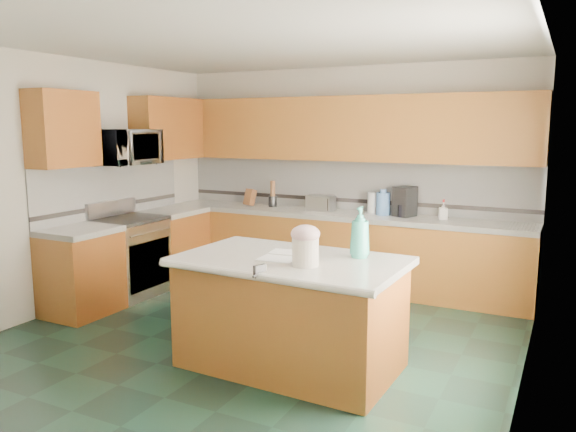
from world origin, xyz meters
The scene contains 52 objects.
floor centered at (0.00, 0.00, 0.00)m, with size 4.60×4.60×0.00m, color black.
ceiling centered at (0.00, 0.00, 2.70)m, with size 4.60×4.60×0.00m, color white.
wall_back centered at (0.00, 2.32, 1.35)m, with size 4.60×0.04×2.70m, color beige.
wall_front centered at (0.00, -2.32, 1.35)m, with size 4.60×0.04×2.70m, color beige.
wall_left centered at (-2.32, 0.00, 1.35)m, with size 0.04×4.60×2.70m, color beige.
wall_right centered at (2.32, 0.00, 1.35)m, with size 0.04×4.60×2.70m, color beige.
back_base_cab centered at (0.00, 2.00, 0.43)m, with size 4.60×0.60×0.86m, color #57280C.
back_countertop centered at (0.00, 2.00, 0.89)m, with size 4.60×0.64×0.06m, color white.
back_upper_cab centered at (0.00, 2.13, 1.94)m, with size 4.60×0.33×0.78m, color #57280C.
back_backsplash centered at (0.00, 2.29, 1.24)m, with size 4.60×0.02×0.63m, color silver.
back_accent_band centered at (0.00, 2.28, 1.04)m, with size 4.60×0.01×0.05m, color black.
left_base_cab_rear centered at (-2.00, 1.29, 0.43)m, with size 0.60×0.82×0.86m, color #57280C.
left_counter_rear centered at (-2.00, 1.29, 0.89)m, with size 0.64×0.82×0.06m, color white.
left_base_cab_front centered at (-2.00, -0.24, 0.43)m, with size 0.60×0.72×0.86m, color #57280C.
left_counter_front centered at (-2.00, -0.24, 0.89)m, with size 0.64×0.72×0.06m, color white.
left_backsplash centered at (-2.29, 0.55, 1.24)m, with size 0.02×2.30×0.63m, color silver.
left_accent_band centered at (-2.28, 0.55, 1.04)m, with size 0.01×2.30×0.05m, color black.
left_upper_cab_rear centered at (-2.13, 1.42, 1.94)m, with size 0.33×1.09×0.78m, color #57280C.
left_upper_cab_front centered at (-2.13, -0.24, 1.94)m, with size 0.33×0.72×0.78m, color #57280C.
range_body centered at (-2.00, 0.50, 0.44)m, with size 0.60×0.76×0.88m, color #B7B7BC.
range_oven_door centered at (-1.71, 0.50, 0.40)m, with size 0.02×0.68×0.55m, color black.
range_cooktop centered at (-2.00, 0.50, 0.90)m, with size 0.62×0.78×0.04m, color black.
range_handle centered at (-1.68, 0.50, 0.78)m, with size 0.02×0.02×0.66m, color #B7B7BC.
range_backguard centered at (-2.26, 0.50, 1.02)m, with size 0.06×0.76×0.18m, color #B7B7BC.
microwave centered at (-2.00, 0.50, 1.73)m, with size 0.73×0.50×0.41m, color #B7B7BC.
island_base centered at (0.57, -0.42, 0.43)m, with size 1.70×0.97×0.86m, color #57280C.
island_top centered at (0.57, -0.42, 0.89)m, with size 1.80×1.07×0.06m, color white.
island_bullnose centered at (0.57, -0.96, 0.89)m, with size 0.06×0.06×1.80m, color white.
treat_jar centered at (0.79, -0.61, 1.03)m, with size 0.20×0.20×0.21m, color beige.
treat_jar_lid centered at (0.79, -0.61, 1.17)m, with size 0.22×0.22×0.14m, color #D2A6AB.
treat_jar_knob centered at (0.79, -0.61, 1.21)m, with size 0.03×0.03×0.07m, color tan.
treat_jar_knob_end_l centered at (0.75, -0.61, 1.21)m, with size 0.04×0.04×0.04m, color tan.
treat_jar_knob_end_r centered at (0.82, -0.61, 1.21)m, with size 0.04×0.04×0.04m, color tan.
soap_bottle_island centered at (1.06, -0.17, 1.13)m, with size 0.16×0.16×0.41m, color teal.
paper_sheet_a centered at (0.49, -0.51, 0.92)m, with size 0.30×0.22×0.00m, color white.
paper_sheet_b centered at (0.44, -0.26, 0.92)m, with size 0.26×0.19×0.00m, color white.
clamp_body centered at (0.58, -0.94, 0.93)m, with size 0.03×0.10×0.09m, color black.
clamp_handle centered at (0.58, -1.00, 0.91)m, with size 0.02×0.02×0.07m, color black.
knife_block centered at (-1.29, 2.05, 1.03)m, with size 0.12×0.10×0.22m, color #472814.
utensil_crock centered at (-0.96, 2.08, 0.99)m, with size 0.11×0.11×0.14m, color black.
utensil_bundle centered at (-0.96, 2.08, 1.16)m, with size 0.07×0.07×0.20m, color #472814.
toaster_oven centered at (-0.25, 2.05, 1.01)m, with size 0.33×0.22×0.19m, color #B7B7BC.
toaster_oven_door centered at (-0.25, 1.95, 1.01)m, with size 0.29×0.01×0.15m, color black.
paper_towel centered at (0.41, 2.10, 1.05)m, with size 0.12×0.12×0.26m, color white.
paper_towel_base centered at (0.41, 2.10, 0.93)m, with size 0.17×0.17×0.01m, color #B7B7BC.
water_jug centered at (0.55, 2.06, 1.06)m, with size 0.16×0.16×0.27m, color #4D79BB.
water_jug_neck centered at (0.55, 2.06, 1.21)m, with size 0.08×0.08×0.04m, color #4D79BB.
coffee_maker centered at (0.81, 2.08, 1.10)m, with size 0.21×0.23×0.35m, color black.
coffee_carafe centered at (0.81, 2.03, 0.99)m, with size 0.15×0.15×0.15m, color black.
soap_bottle_back centered at (1.26, 2.05, 1.02)m, with size 0.09×0.09×0.20m, color white.
soap_back_cap centered at (1.26, 2.05, 1.13)m, with size 0.02×0.02×0.03m, color red.
window_light_proxy centered at (2.29, -0.20, 1.50)m, with size 0.02×1.40×1.10m, color white.
Camera 1 is at (2.55, -4.36, 1.96)m, focal length 35.00 mm.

